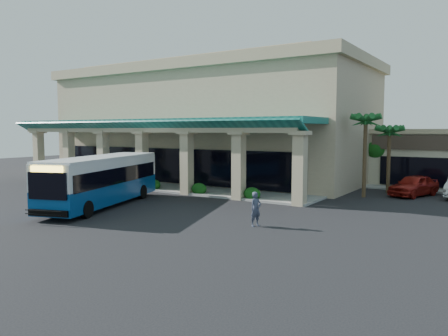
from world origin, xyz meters
The scene contains 10 objects.
ground centered at (0.00, 0.00, 0.00)m, with size 110.00×110.00×0.00m, color black.
main_building centered at (-8.00, 16.00, 5.67)m, with size 30.80×14.80×11.35m, color tan, non-canonical shape.
arcade centered at (-8.00, 6.80, 2.85)m, with size 30.00×6.20×5.70m, color #0E574F, non-canonical shape.
palm_0 centered at (8.50, 11.00, 3.30)m, with size 2.40×2.40×6.60m, color #154F1F, non-canonical shape.
palm_1 centered at (9.50, 14.00, 2.90)m, with size 2.40×2.40×5.80m, color #154F1F, non-canonical shape.
palm_2 centered at (-22.50, 6.50, 3.10)m, with size 2.40×2.40×6.20m, color #154F1F, non-canonical shape.
broadleaf_tree centered at (7.50, 19.00, 2.41)m, with size 2.60×2.60×4.81m, color #0F440F, non-canonical shape.
transit_bus centered at (-4.49, -1.62, 1.58)m, with size 2.63×11.28×3.15m, color navy, non-canonical shape.
pedestrian centered at (6.51, -1.53, 0.87)m, with size 0.63×0.42×1.74m, color #3A4156.
car_silver centered at (11.41, 13.54, 0.78)m, with size 1.85×4.59×1.56m, color maroon.
Camera 1 is at (16.83, -20.51, 4.82)m, focal length 35.00 mm.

